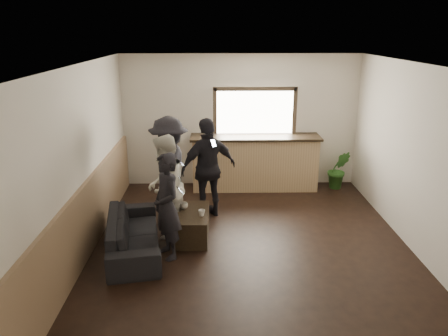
{
  "coord_description": "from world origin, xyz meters",
  "views": [
    {
      "loc": [
        -0.53,
        -6.15,
        3.28
      ],
      "look_at": [
        -0.4,
        0.4,
        1.18
      ],
      "focal_mm": 35.0,
      "sensor_mm": 36.0,
      "label": 1
    }
  ],
  "objects_px": {
    "bar_counter": "(255,159)",
    "person_c": "(170,168)",
    "person_d": "(208,168)",
    "potted_plant": "(339,170)",
    "sofa": "(133,233)",
    "coffee_table": "(191,224)",
    "person_a": "(167,206)",
    "cup_b": "(202,213)",
    "person_b": "(165,187)",
    "cup_a": "(184,206)"
  },
  "relations": [
    {
      "from": "bar_counter",
      "to": "person_c",
      "type": "height_order",
      "value": "bar_counter"
    },
    {
      "from": "person_d",
      "to": "potted_plant",
      "type": "bearing_deg",
      "value": -179.29
    },
    {
      "from": "sofa",
      "to": "person_d",
      "type": "relative_size",
      "value": 1.06
    },
    {
      "from": "sofa",
      "to": "coffee_table",
      "type": "xyz_separation_m",
      "value": [
        0.87,
        0.43,
        -0.06
      ]
    },
    {
      "from": "coffee_table",
      "to": "person_a",
      "type": "bearing_deg",
      "value": -116.75
    },
    {
      "from": "sofa",
      "to": "cup_b",
      "type": "height_order",
      "value": "sofa"
    },
    {
      "from": "bar_counter",
      "to": "cup_b",
      "type": "bearing_deg",
      "value": -113.14
    },
    {
      "from": "sofa",
      "to": "person_b",
      "type": "bearing_deg",
      "value": -50.14
    },
    {
      "from": "sofa",
      "to": "person_c",
      "type": "bearing_deg",
      "value": -29.23
    },
    {
      "from": "bar_counter",
      "to": "potted_plant",
      "type": "height_order",
      "value": "bar_counter"
    },
    {
      "from": "cup_a",
      "to": "potted_plant",
      "type": "xyz_separation_m",
      "value": [
        3.15,
        2.11,
        -0.08
      ]
    },
    {
      "from": "bar_counter",
      "to": "sofa",
      "type": "relative_size",
      "value": 1.41
    },
    {
      "from": "bar_counter",
      "to": "person_a",
      "type": "xyz_separation_m",
      "value": [
        -1.55,
        -2.94,
        0.16
      ]
    },
    {
      "from": "bar_counter",
      "to": "person_c",
      "type": "relative_size",
      "value": 1.47
    },
    {
      "from": "coffee_table",
      "to": "potted_plant",
      "type": "height_order",
      "value": "potted_plant"
    },
    {
      "from": "coffee_table",
      "to": "person_a",
      "type": "xyz_separation_m",
      "value": [
        -0.31,
        -0.62,
        0.58
      ]
    },
    {
      "from": "coffee_table",
      "to": "person_b",
      "type": "relative_size",
      "value": 0.59
    },
    {
      "from": "person_b",
      "to": "person_a",
      "type": "bearing_deg",
      "value": 16.75
    },
    {
      "from": "person_a",
      "to": "person_c",
      "type": "height_order",
      "value": "person_c"
    },
    {
      "from": "potted_plant",
      "to": "person_d",
      "type": "bearing_deg",
      "value": -153.23
    },
    {
      "from": "person_c",
      "to": "cup_a",
      "type": "bearing_deg",
      "value": 20.24
    },
    {
      "from": "sofa",
      "to": "person_a",
      "type": "bearing_deg",
      "value": -119.39
    },
    {
      "from": "sofa",
      "to": "potted_plant",
      "type": "xyz_separation_m",
      "value": [
        3.89,
        2.68,
        0.14
      ]
    },
    {
      "from": "bar_counter",
      "to": "cup_a",
      "type": "height_order",
      "value": "bar_counter"
    },
    {
      "from": "person_d",
      "to": "cup_a",
      "type": "bearing_deg",
      "value": 35.11
    },
    {
      "from": "cup_b",
      "to": "person_c",
      "type": "xyz_separation_m",
      "value": [
        -0.59,
        1.02,
        0.43
      ]
    },
    {
      "from": "cup_a",
      "to": "person_d",
      "type": "xyz_separation_m",
      "value": [
        0.4,
        0.72,
        0.42
      ]
    },
    {
      "from": "sofa",
      "to": "person_b",
      "type": "distance_m",
      "value": 0.9
    },
    {
      "from": "person_b",
      "to": "bar_counter",
      "type": "bearing_deg",
      "value": 151.97
    },
    {
      "from": "bar_counter",
      "to": "cup_a",
      "type": "xyz_separation_m",
      "value": [
        -1.36,
        -2.17,
        -0.15
      ]
    },
    {
      "from": "potted_plant",
      "to": "person_c",
      "type": "height_order",
      "value": "person_c"
    },
    {
      "from": "cup_a",
      "to": "coffee_table",
      "type": "bearing_deg",
      "value": -49.17
    },
    {
      "from": "person_c",
      "to": "person_d",
      "type": "height_order",
      "value": "person_c"
    },
    {
      "from": "person_c",
      "to": "person_d",
      "type": "bearing_deg",
      "value": 88.22
    },
    {
      "from": "bar_counter",
      "to": "cup_a",
      "type": "distance_m",
      "value": 2.57
    },
    {
      "from": "coffee_table",
      "to": "potted_plant",
      "type": "xyz_separation_m",
      "value": [
        3.02,
        2.25,
        0.2
      ]
    },
    {
      "from": "cup_b",
      "to": "person_c",
      "type": "height_order",
      "value": "person_c"
    },
    {
      "from": "bar_counter",
      "to": "person_d",
      "type": "distance_m",
      "value": 1.76
    },
    {
      "from": "bar_counter",
      "to": "person_a",
      "type": "bearing_deg",
      "value": -117.75
    },
    {
      "from": "cup_b",
      "to": "person_a",
      "type": "bearing_deg",
      "value": -136.34
    },
    {
      "from": "cup_a",
      "to": "person_d",
      "type": "height_order",
      "value": "person_d"
    },
    {
      "from": "person_b",
      "to": "person_c",
      "type": "bearing_deg",
      "value": -171.31
    },
    {
      "from": "cup_b",
      "to": "person_d",
      "type": "xyz_separation_m",
      "value": [
        0.09,
        1.02,
        0.42
      ]
    },
    {
      "from": "sofa",
      "to": "person_c",
      "type": "xyz_separation_m",
      "value": [
        0.45,
        1.29,
        0.64
      ]
    },
    {
      "from": "person_a",
      "to": "person_c",
      "type": "relative_size",
      "value": 0.87
    },
    {
      "from": "person_a",
      "to": "person_c",
      "type": "xyz_separation_m",
      "value": [
        -0.1,
        1.49,
        0.12
      ]
    },
    {
      "from": "bar_counter",
      "to": "coffee_table",
      "type": "height_order",
      "value": "bar_counter"
    },
    {
      "from": "sofa",
      "to": "cup_a",
      "type": "xyz_separation_m",
      "value": [
        0.74,
        0.57,
        0.21
      ]
    },
    {
      "from": "potted_plant",
      "to": "person_a",
      "type": "distance_m",
      "value": 4.42
    },
    {
      "from": "sofa",
      "to": "person_d",
      "type": "bearing_deg",
      "value": -51.4
    }
  ]
}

